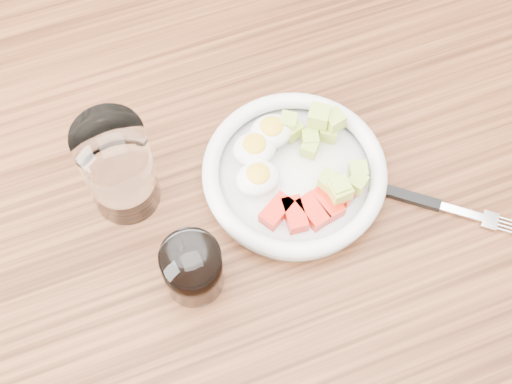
% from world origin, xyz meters
% --- Properties ---
extents(ground, '(4.00, 4.00, 0.00)m').
position_xyz_m(ground, '(0.00, 0.00, 0.00)').
color(ground, brown).
rests_on(ground, ground).
extents(dining_table, '(1.50, 0.90, 0.77)m').
position_xyz_m(dining_table, '(0.00, 0.00, 0.67)').
color(dining_table, brown).
rests_on(dining_table, ground).
extents(bowl, '(0.21, 0.21, 0.06)m').
position_xyz_m(bowl, '(0.04, 0.02, 0.79)').
color(bowl, silver).
rests_on(bowl, dining_table).
extents(fork, '(0.16, 0.13, 0.01)m').
position_xyz_m(fork, '(0.17, -0.06, 0.77)').
color(fork, black).
rests_on(fork, dining_table).
extents(water_glass, '(0.08, 0.08, 0.14)m').
position_xyz_m(water_glass, '(-0.14, 0.07, 0.84)').
color(water_glass, white).
rests_on(water_glass, dining_table).
extents(coffee_glass, '(0.06, 0.06, 0.07)m').
position_xyz_m(coffee_glass, '(-0.11, -0.05, 0.81)').
color(coffee_glass, white).
rests_on(coffee_glass, dining_table).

